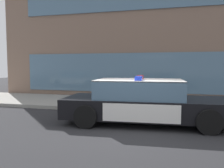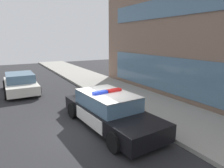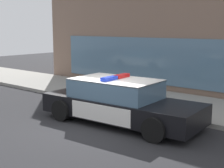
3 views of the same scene
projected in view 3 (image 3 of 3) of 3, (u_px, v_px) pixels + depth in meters
The scene contains 4 objects.
ground at pixel (102, 125), 9.92m from camera, with size 48.00×48.00×0.00m, color #262628.
sidewalk at pixel (163, 102), 12.64m from camera, with size 48.00×3.54×0.15m, color gray.
police_cruiser at pixel (119, 102), 10.08m from camera, with size 5.22×2.34×1.49m.
fire_hydrant at pixel (133, 94), 12.06m from camera, with size 0.34×0.39×0.73m.
Camera 3 is at (6.39, -7.11, 2.97)m, focal length 51.82 mm.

